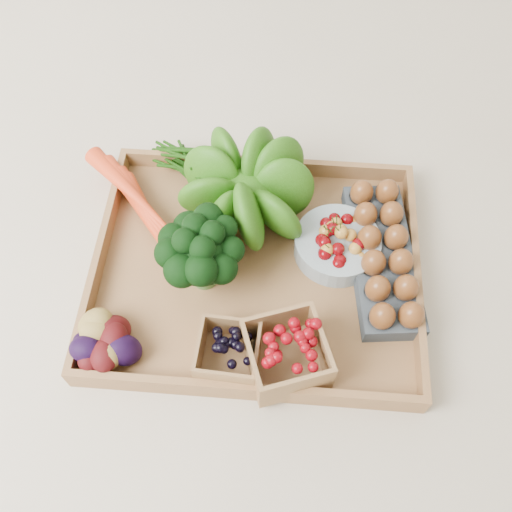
# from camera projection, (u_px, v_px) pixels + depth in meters

# --- Properties ---
(ground) EXTENTS (4.00, 4.00, 0.00)m
(ground) POSITION_uv_depth(u_px,v_px,m) (256.00, 274.00, 1.00)
(ground) COLOR beige
(ground) RESTS_ON ground
(tray) EXTENTS (0.55, 0.45, 0.01)m
(tray) POSITION_uv_depth(u_px,v_px,m) (256.00, 272.00, 0.99)
(tray) COLOR #986B3F
(tray) RESTS_ON ground
(carrots) EXTENTS (0.24, 0.17, 0.06)m
(carrots) POSITION_uv_depth(u_px,v_px,m) (139.00, 202.00, 1.02)
(carrots) COLOR red
(carrots) RESTS_ON tray
(lettuce) EXTENTS (0.16, 0.16, 0.16)m
(lettuce) POSITION_uv_depth(u_px,v_px,m) (245.00, 185.00, 0.98)
(lettuce) COLOR #1E460B
(lettuce) RESTS_ON tray
(broccoli) EXTENTS (0.14, 0.14, 0.11)m
(broccoli) POSITION_uv_depth(u_px,v_px,m) (203.00, 263.00, 0.93)
(broccoli) COLOR black
(broccoli) RESTS_ON tray
(cherry_bowl) EXTENTS (0.15, 0.15, 0.04)m
(cherry_bowl) POSITION_uv_depth(u_px,v_px,m) (337.00, 245.00, 0.99)
(cherry_bowl) COLOR #8C9EA5
(cherry_bowl) RESTS_ON tray
(egg_carton) EXTENTS (0.13, 0.30, 0.03)m
(egg_carton) POSITION_uv_depth(u_px,v_px,m) (382.00, 259.00, 0.98)
(egg_carton) COLOR #373F47
(egg_carton) RESTS_ON tray
(potatoes) EXTENTS (0.14, 0.14, 0.08)m
(potatoes) POSITION_uv_depth(u_px,v_px,m) (100.00, 343.00, 0.87)
(potatoes) COLOR #37080A
(potatoes) RESTS_ON tray
(punnet_blackberry) EXTENTS (0.10, 0.10, 0.06)m
(punnet_blackberry) POSITION_uv_depth(u_px,v_px,m) (228.00, 353.00, 0.87)
(punnet_blackberry) COLOR black
(punnet_blackberry) RESTS_ON tray
(punnet_raspberry) EXTENTS (0.15, 0.15, 0.08)m
(punnet_raspberry) POSITION_uv_depth(u_px,v_px,m) (286.00, 354.00, 0.86)
(punnet_raspberry) COLOR maroon
(punnet_raspberry) RESTS_ON tray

